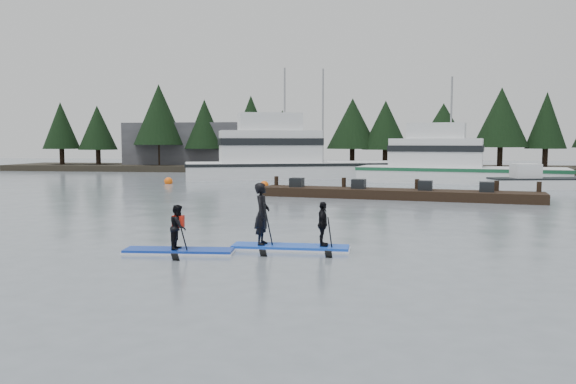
# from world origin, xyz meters

# --- Properties ---
(ground) EXTENTS (160.00, 160.00, 0.00)m
(ground) POSITION_xyz_m (0.00, 0.00, 0.00)
(ground) COLOR slate
(ground) RESTS_ON ground
(far_shore) EXTENTS (70.00, 8.00, 0.60)m
(far_shore) POSITION_xyz_m (0.00, 42.00, 0.30)
(far_shore) COLOR #2D281E
(far_shore) RESTS_ON ground
(treeline) EXTENTS (60.00, 4.00, 8.00)m
(treeline) POSITION_xyz_m (0.00, 42.00, 0.00)
(treeline) COLOR black
(treeline) RESTS_ON ground
(waterfront_building) EXTENTS (18.00, 6.00, 5.00)m
(waterfront_building) POSITION_xyz_m (-14.00, 44.00, 2.50)
(waterfront_building) COLOR #4C4C51
(waterfront_building) RESTS_ON ground
(fishing_boat_large) EXTENTS (18.56, 10.55, 10.08)m
(fishing_boat_large) POSITION_xyz_m (-3.72, 31.07, 0.77)
(fishing_boat_large) COLOR white
(fishing_boat_large) RESTS_ON ground
(fishing_boat_medium) EXTENTS (15.16, 7.11, 8.68)m
(fishing_boat_medium) POSITION_xyz_m (9.10, 27.85, 0.62)
(fishing_boat_medium) COLOR white
(fishing_boat_medium) RESTS_ON ground
(skiff) EXTENTS (6.34, 3.04, 0.71)m
(skiff) POSITION_xyz_m (13.62, 22.58, 0.36)
(skiff) COLOR white
(skiff) RESTS_ON ground
(floating_dock) EXTENTS (14.76, 4.44, 0.49)m
(floating_dock) POSITION_xyz_m (4.39, 15.15, 0.24)
(floating_dock) COLOR black
(floating_dock) RESTS_ON ground
(buoy_c) EXTENTS (0.63, 0.63, 0.63)m
(buoy_c) POSITION_xyz_m (12.50, 25.05, 0.00)
(buoy_c) COLOR #F35C0C
(buoy_c) RESTS_ON ground
(buoy_b) EXTENTS (0.58, 0.58, 0.58)m
(buoy_b) POSITION_xyz_m (-3.85, 21.09, 0.00)
(buoy_b) COLOR #F35C0C
(buoy_b) RESTS_ON ground
(buoy_a) EXTENTS (0.60, 0.60, 0.60)m
(buoy_a) POSITION_xyz_m (-11.29, 23.45, 0.00)
(buoy_a) COLOR #F35C0C
(buoy_a) RESTS_ON ground
(paddleboard_solo) EXTENTS (2.97, 1.11, 1.80)m
(paddleboard_solo) POSITION_xyz_m (-2.00, -0.53, 0.45)
(paddleboard_solo) COLOR #1133A7
(paddleboard_solo) RESTS_ON ground
(paddleboard_duo) EXTENTS (3.25, 1.09, 2.32)m
(paddleboard_duo) POSITION_xyz_m (0.79, 0.42, 0.65)
(paddleboard_duo) COLOR blue
(paddleboard_duo) RESTS_ON ground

